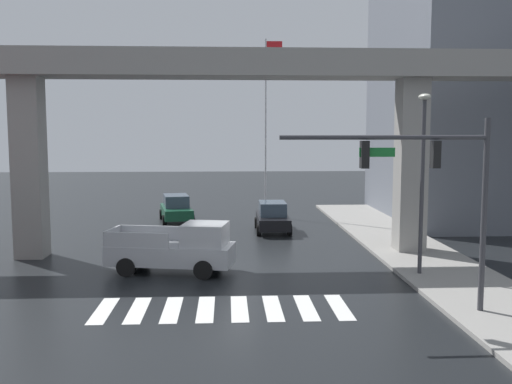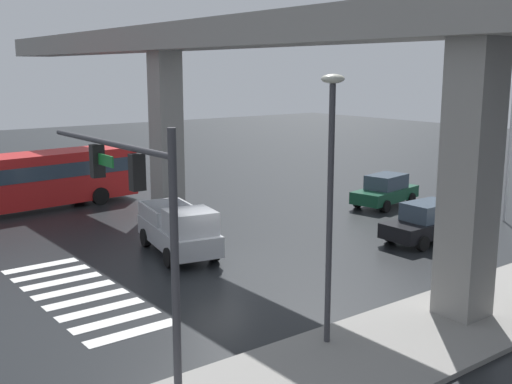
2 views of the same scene
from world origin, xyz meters
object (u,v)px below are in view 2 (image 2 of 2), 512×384
object	(u,v)px
city_bus	(37,177)
street_lamp_near_corner	(331,180)
pickup_truck	(180,231)
sedan_black	(428,222)
sedan_dark_green	(385,190)
traffic_signal_mast	(136,201)

from	to	relation	value
city_bus	street_lamp_near_corner	xyz separation A→B (m)	(21.58, 0.56, 2.83)
pickup_truck	city_bus	distance (m)	12.05
sedan_black	sedan_dark_green	bearing A→B (deg)	145.69
pickup_truck	street_lamp_near_corner	bearing A→B (deg)	-6.97
pickup_truck	traffic_signal_mast	bearing A→B (deg)	-35.76
city_bus	traffic_signal_mast	xyz separation A→B (m)	(20.19, -4.23, 2.67)
city_bus	traffic_signal_mast	size ratio (longest dim) A/B	1.69
city_bus	sedan_black	xyz separation A→B (m)	(16.56, 11.31, -0.87)
pickup_truck	sedan_black	world-z (taller)	pickup_truck
sedan_dark_green	pickup_truck	bearing A→B (deg)	-84.75
sedan_dark_green	city_bus	bearing A→B (deg)	-124.76
city_bus	sedan_dark_green	size ratio (longest dim) A/B	2.42
pickup_truck	sedan_black	bearing A→B (deg)	64.03
pickup_truck	city_bus	world-z (taller)	city_bus
city_bus	sedan_dark_green	distance (m)	18.70
city_bus	sedan_black	size ratio (longest dim) A/B	2.55
city_bus	sedan_black	bearing A→B (deg)	34.34
sedan_black	traffic_signal_mast	size ratio (longest dim) A/B	0.66
pickup_truck	sedan_dark_green	distance (m)	13.66
sedan_black	city_bus	bearing A→B (deg)	-145.66
sedan_black	street_lamp_near_corner	world-z (taller)	street_lamp_near_corner
pickup_truck	sedan_dark_green	bearing A→B (deg)	95.25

